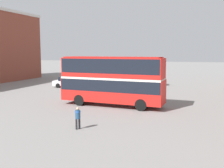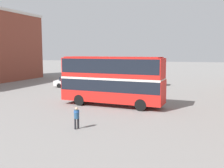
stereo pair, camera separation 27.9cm
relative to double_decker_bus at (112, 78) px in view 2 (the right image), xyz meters
name	(u,v)px [view 2 (the right image)]	position (x,y,z in m)	size (l,w,h in m)	color
ground_plane	(98,104)	(-1.68, 0.40, -2.78)	(240.00, 240.00, 0.00)	gray
double_decker_bus	(112,78)	(0.00, 0.00, 0.00)	(10.30, 2.95, 4.84)	red
pedestrian_foreground	(77,116)	(0.38, -8.20, -1.84)	(0.53, 0.53, 1.54)	#232328
parked_car_kerb_near	(117,81)	(-4.34, 14.28, -1.97)	(4.07, 1.87, 1.59)	maroon
parked_car_kerb_far	(152,80)	(0.49, 17.80, -2.00)	(4.53, 2.35, 1.54)	slate
parked_car_side_street	(70,82)	(-10.65, 10.70, -1.98)	(4.93, 2.66, 1.59)	silver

